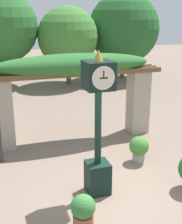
{
  "coord_description": "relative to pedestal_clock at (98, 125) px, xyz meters",
  "views": [
    {
      "loc": [
        -2.55,
        -5.93,
        4.1
      ],
      "look_at": [
        -0.37,
        0.71,
        1.85
      ],
      "focal_mm": 50.0,
      "sensor_mm": 36.0,
      "label": 1
    }
  ],
  "objects": [
    {
      "name": "ground_plane",
      "position": [
        0.37,
        -0.21,
        -1.69
      ],
      "size": [
        60.0,
        60.0,
        0.0
      ],
      "primitive_type": "plane",
      "color": "#7F6B5B"
    },
    {
      "name": "pedestal_clock",
      "position": [
        0.0,
        0.0,
        0.0
      ],
      "size": [
        0.6,
        0.65,
        3.36
      ],
      "color": "black",
      "rests_on": "ground"
    },
    {
      "name": "pergola",
      "position": [
        0.37,
        3.32,
        0.43
      ],
      "size": [
        5.82,
        1.23,
        2.86
      ],
      "color": "#A89E89",
      "rests_on": "ground"
    },
    {
      "name": "potted_plant_near_left",
      "position": [
        -0.71,
        -1.15,
        -1.3
      ],
      "size": [
        0.49,
        0.49,
        0.73
      ],
      "color": "#9E563D",
      "rests_on": "ground"
    },
    {
      "name": "potted_plant_near_right",
      "position": [
        1.63,
        1.1,
        -1.25
      ],
      "size": [
        0.56,
        0.56,
        0.77
      ],
      "color": "gray",
      "rests_on": "ground"
    },
    {
      "name": "tree_line",
      "position": [
        1.17,
        11.87,
        1.31
      ],
      "size": [
        14.74,
        4.6,
        5.31
      ],
      "color": "brown",
      "rests_on": "ground"
    }
  ]
}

